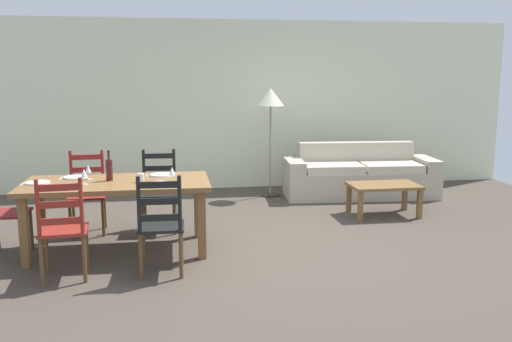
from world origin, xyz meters
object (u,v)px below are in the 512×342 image
object	(u,v)px
dining_table	(117,189)
standing_lamp	(271,104)
dining_chair_far_left	(87,192)
coffee_table	(384,189)
wine_glass_far_left	(88,169)
dining_chair_near_left	(63,229)
dining_chair_head_west	(2,211)
coffee_cup_primary	(141,178)
wine_glass_near_left	(84,174)
wine_glass_near_right	(172,172)
wine_bottle	(109,169)
dining_chair_far_right	(159,191)
couch	(359,177)
dining_chair_near_right	(161,225)

from	to	relation	value
dining_table	standing_lamp	size ratio (longest dim) A/B	1.16
dining_chair_far_left	standing_lamp	xyz separation A→B (m)	(2.48, 1.60, 0.93)
coffee_table	wine_glass_far_left	bearing A→B (deg)	-167.00
dining_chair_near_left	coffee_table	size ratio (longest dim) A/B	1.07
dining_chair_head_west	coffee_cup_primary	world-z (taller)	dining_chair_head_west
wine_glass_near_left	coffee_table	size ratio (longest dim) A/B	0.18
wine_glass_near_right	wine_bottle	bearing A→B (deg)	163.46
dining_chair_far_right	standing_lamp	xyz separation A→B (m)	(1.65, 1.64, 0.93)
dining_chair_far_left	coffee_cup_primary	xyz separation A→B (m)	(0.67, -0.87, 0.32)
wine_glass_far_left	couch	distance (m)	4.29
dining_chair_near_left	standing_lamp	bearing A→B (deg)	51.87
dining_chair_far_right	dining_chair_head_west	size ratio (longest dim) A/B	1.00
dining_table	dining_chair_head_west	world-z (taller)	dining_chair_head_west
wine_bottle	wine_glass_near_right	bearing A→B (deg)	-16.54
wine_bottle	dining_chair_far_left	bearing A→B (deg)	114.91
wine_glass_near_right	coffee_cup_primary	size ratio (longest dim) A/B	1.79
dining_table	dining_chair_far_left	world-z (taller)	dining_chair_far_left
couch	coffee_cup_primary	bearing A→B (deg)	-144.23
dining_chair_near_left	coffee_table	xyz separation A→B (m)	(3.74, 1.76, -0.12)
coffee_cup_primary	coffee_table	bearing A→B (deg)	19.13
dining_chair_far_right	coffee_cup_primary	world-z (taller)	dining_chair_far_right
dining_table	wine_bottle	xyz separation A→B (m)	(-0.07, 0.05, 0.20)
wine_glass_far_left	dining_chair_near_right	bearing A→B (deg)	-51.20
couch	coffee_table	distance (m)	1.22
coffee_table	standing_lamp	world-z (taller)	standing_lamp
wine_glass_near_right	standing_lamp	bearing A→B (deg)	59.39
dining_table	wine_bottle	bearing A→B (deg)	147.04
dining_table	coffee_cup_primary	size ratio (longest dim) A/B	21.11
dining_chair_near_right	standing_lamp	bearing A→B (deg)	63.06
dining_chair_head_west	coffee_cup_primary	size ratio (longest dim) A/B	10.67
wine_bottle	dining_chair_near_right	bearing A→B (deg)	-57.90
dining_chair_near_left	standing_lamp	xyz separation A→B (m)	(2.48, 3.16, 0.93)
dining_table	wine_glass_near_right	world-z (taller)	wine_glass_near_right
dining_chair_near_left	wine_glass_near_left	world-z (taller)	dining_chair_near_left
wine_glass_near_left	wine_glass_near_right	world-z (taller)	same
dining_chair_far_left	wine_glass_near_right	bearing A→B (deg)	-43.21
dining_chair_head_west	coffee_cup_primary	xyz separation A→B (m)	(1.40, -0.10, 0.32)
dining_chair_head_west	couch	xyz separation A→B (m)	(4.57, 2.18, -0.19)
wine_glass_near_right	coffee_cup_primary	distance (m)	0.33
dining_chair_near_right	couch	distance (m)	4.21
dining_chair_near_left	wine_glass_near_right	bearing A→B (deg)	32.75
wine_glass_near_left	dining_chair_near_left	bearing A→B (deg)	-99.75
dining_chair_far_right	coffee_table	distance (m)	2.92
standing_lamp	dining_chair_near_right	bearing A→B (deg)	-116.94
dining_chair_far_right	dining_chair_near_right	bearing A→B (deg)	-88.61
dining_table	wine_glass_near_left	bearing A→B (deg)	-157.27
wine_bottle	couch	xyz separation A→B (m)	(3.49, 2.15, -0.58)
dining_chair_far_left	dining_chair_far_right	bearing A→B (deg)	-2.60
couch	dining_chair_far_right	bearing A→B (deg)	-154.23
dining_chair_head_west	standing_lamp	size ratio (longest dim) A/B	0.59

